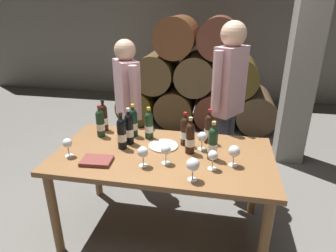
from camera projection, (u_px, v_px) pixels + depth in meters
The scene contains 26 objects.
ground_plane at pixel (164, 229), 2.57m from camera, with size 14.00×14.00×0.00m, color #66635E.
cellar_back_wall at pixel (206, 28), 5.84m from camera, with size 10.00×0.24×2.80m, color gray.
barrel_stack at pixel (196, 80), 4.65m from camera, with size 2.49×0.90×1.69m.
stone_pillar at pixel (304, 56), 3.29m from camera, with size 0.32×0.32×2.60m, color gray.
dining_table at pixel (163, 163), 2.31m from camera, with size 1.70×0.90×0.76m.
wine_bottle_0 at pixel (100, 123), 2.53m from camera, with size 0.07×0.07×0.29m.
wine_bottle_1 at pixel (129, 129), 2.39m from camera, with size 0.07×0.07×0.31m.
wine_bottle_2 at pixel (122, 133), 2.31m from camera, with size 0.07×0.07×0.30m.
wine_bottle_3 at pixel (209, 128), 2.41m from camera, with size 0.07×0.07×0.30m.
wine_bottle_4 at pixel (213, 143), 2.15m from camera, with size 0.07×0.07×0.30m.
wine_bottle_5 at pixel (190, 138), 2.24m from camera, with size 0.07×0.07×0.30m.
wine_bottle_6 at pixel (185, 131), 2.38m from camera, with size 0.07×0.07×0.28m.
wine_bottle_7 at pixel (149, 125), 2.49m from camera, with size 0.07×0.07×0.28m.
wine_bottle_8 at pixel (104, 117), 2.65m from camera, with size 0.07×0.07×0.29m.
wine_bottle_9 at pixel (133, 122), 2.54m from camera, with size 0.07×0.07×0.29m.
wine_glass_0 at pixel (67, 144), 2.20m from camera, with size 0.07×0.07×0.15m.
wine_glass_1 at pixel (234, 152), 2.07m from camera, with size 0.08×0.08×0.16m.
wine_glass_2 at pixel (193, 165), 1.89m from camera, with size 0.09×0.09×0.16m.
wine_glass_3 at pixel (202, 137), 2.30m from camera, with size 0.08×0.08×0.15m.
wine_glass_4 at pixel (166, 150), 2.09m from camera, with size 0.07×0.07×0.15m.
wine_glass_5 at pixel (213, 156), 2.02m from camera, with size 0.07×0.07×0.15m.
wine_glass_6 at pixel (143, 153), 2.06m from camera, with size 0.08×0.08×0.15m.
tasting_notebook at pixel (97, 161), 2.14m from camera, with size 0.22×0.16×0.03m, color brown.
serving_plate at pixel (163, 146), 2.38m from camera, with size 0.24×0.24×0.01m, color white.
sommelier_presenting at pixel (229, 95), 2.77m from camera, with size 0.32×0.43×1.72m.
taster_seated_left at pixel (128, 102), 2.96m from camera, with size 0.33×0.42×1.54m.
Camera 1 is at (0.42, -1.98, 1.84)m, focal length 31.10 mm.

